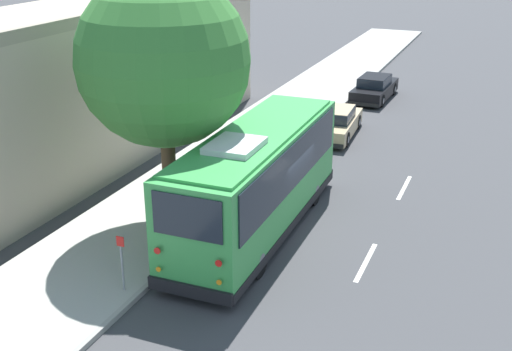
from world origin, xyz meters
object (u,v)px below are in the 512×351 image
street_tree (165,47)px  parked_sedan_tan (335,123)px  sign_post_far (162,237)px  shuttle_bus (257,177)px  parked_sedan_black (374,88)px  sign_post_near (122,263)px

street_tree → parked_sedan_tan: bearing=-11.8°
parked_sedan_tan → sign_post_far: bearing=170.1°
shuttle_bus → street_tree: size_ratio=1.08×
parked_sedan_tan → parked_sedan_black: size_ratio=1.00×
street_tree → sign_post_far: street_tree is taller
shuttle_bus → parked_sedan_tan: (10.28, 0.41, -1.25)m
parked_sedan_tan → street_tree: bearing=164.4°
shuttle_bus → parked_sedan_black: shuttle_bus is taller
parked_sedan_tan → street_tree: (-10.83, 2.26, 5.12)m
parked_sedan_black → sign_post_far: (-20.03, 1.61, 0.11)m
parked_sedan_black → street_tree: (-17.86, 2.47, 5.12)m
shuttle_bus → sign_post_near: size_ratio=5.97×
parked_sedan_black → sign_post_near: (-22.05, 1.61, 0.34)m
shuttle_bus → sign_post_far: (-2.72, 1.81, -1.14)m
sign_post_near → sign_post_far: sign_post_near is taller
parked_sedan_black → sign_post_far: 20.09m
shuttle_bus → parked_sedan_black: bearing=-0.1°
parked_sedan_tan → sign_post_near: size_ratio=2.90×
parked_sedan_black → sign_post_far: size_ratio=3.92×
shuttle_bus → sign_post_far: shuttle_bus is taller
shuttle_bus → sign_post_near: shuttle_bus is taller
street_tree → sign_post_far: (-2.16, -0.86, -5.01)m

